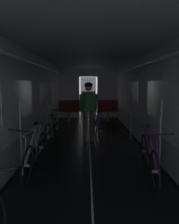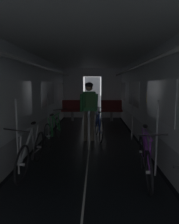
{
  "view_description": "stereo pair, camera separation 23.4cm",
  "coord_description": "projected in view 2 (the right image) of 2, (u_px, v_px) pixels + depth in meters",
  "views": [
    {
      "loc": [
        -0.07,
        -1.7,
        1.67
      ],
      "look_at": [
        0.0,
        4.15,
        0.91
      ],
      "focal_mm": 34.33,
      "sensor_mm": 36.0,
      "label": 1
    },
    {
      "loc": [
        0.16,
        -1.7,
        1.67
      ],
      "look_at": [
        0.0,
        4.15,
        0.91
      ],
      "focal_mm": 34.33,
      "sensor_mm": 36.0,
      "label": 2
    }
  ],
  "objects": [
    {
      "name": "bicycle_blue_in_aisle",
      "position": [
        99.0,
        126.0,
        6.58
      ],
      "size": [
        0.45,
        1.69,
        0.95
      ],
      "color": "black",
      "rests_on": "ground"
    },
    {
      "name": "bench_seat_far_left",
      "position": [
        72.0,
        108.0,
        9.86
      ],
      "size": [
        0.98,
        0.51,
        0.95
      ],
      "color": "gray",
      "rests_on": "ground"
    },
    {
      "name": "train_car_shell",
      "position": [
        89.0,
        83.0,
        5.25
      ],
      "size": [
        3.14,
        12.34,
        2.57
      ],
      "color": "black",
      "rests_on": "ground"
    },
    {
      "name": "bicycle_purple",
      "position": [
        145.0,
        158.0,
        3.77
      ],
      "size": [
        0.44,
        1.69,
        0.95
      ],
      "color": "black",
      "rests_on": "ground"
    },
    {
      "name": "bicycle_green",
      "position": [
        54.0,
        130.0,
        6.04
      ],
      "size": [
        0.45,
        1.69,
        0.95
      ],
      "color": "black",
      "rests_on": "ground"
    },
    {
      "name": "person_cyclist_aisle",
      "position": [
        89.0,
        105.0,
        6.24
      ],
      "size": [
        0.56,
        0.44,
        1.73
      ],
      "color": "brown",
      "rests_on": "ground"
    },
    {
      "name": "bench_seat_far_right",
      "position": [
        111.0,
        108.0,
        9.81
      ],
      "size": [
        0.98,
        0.51,
        0.95
      ],
      "color": "gray",
      "rests_on": "ground"
    },
    {
      "name": "bicycle_silver",
      "position": [
        31.0,
        152.0,
        4.1
      ],
      "size": [
        0.44,
        1.69,
        0.95
      ],
      "color": "black",
      "rests_on": "ground"
    }
  ]
}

